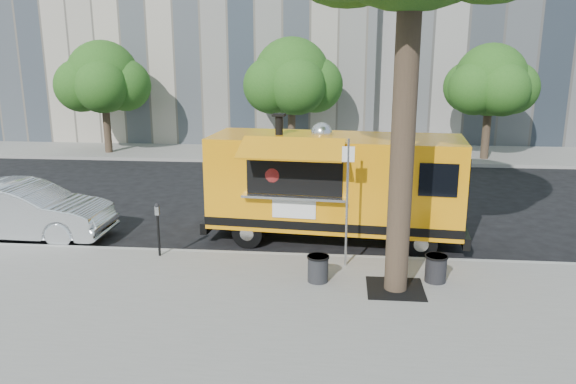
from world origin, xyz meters
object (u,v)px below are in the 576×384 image
Objects in this scene: far_tree_c at (491,80)px; sign_post at (347,195)px; far_tree_b at (292,76)px; far_tree_a at (103,77)px; trash_bin_left at (318,268)px; food_truck at (333,184)px; trash_bin_right at (436,268)px; sedan at (23,211)px; parking_meter at (158,223)px.

far_tree_c reaches higher than sign_post.
far_tree_c is at bearing -1.91° from far_tree_b.
far_tree_a reaches higher than trash_bin_left.
far_tree_c is at bearing 0.32° from far_tree_a.
sign_post is at bearing -114.81° from far_tree_c.
food_truck reaches higher than trash_bin_left.
sign_post is 2.51m from trash_bin_right.
far_tree_a is 1.03× the size of far_tree_c.
sedan is 7.99× the size of trash_bin_right.
parking_meter is 2.23× the size of trash_bin_right.
sign_post is at bearing -2.52° from parking_meter.
food_truck is at bearing -119.87° from far_tree_c.
trash_bin_right reaches higher than trash_bin_left.
far_tree_c reaches higher than sedan.
parking_meter is at bearing -150.34° from food_truck.
far_tree_b is at bearing 105.41° from food_truck.
sedan is (2.76, -12.30, -2.99)m from far_tree_a.
far_tree_a is 1.12× the size of sedan.
far_tree_a is at bearing 138.79° from food_truck.
far_tree_b is at bearing -25.76° from sedan.
far_tree_c is at bearing 65.19° from sign_post.
parking_meter is at bearing 177.48° from sign_post.
trash_bin_left is (-0.60, -1.00, -1.38)m from sign_post.
trash_bin_right is (2.55, 0.24, 0.01)m from trash_bin_left.
parking_meter is 0.28× the size of sedan.
trash_bin_right is (-4.50, -14.71, -3.25)m from far_tree_c.
sedan is (-8.79, 1.55, -1.06)m from sign_post.
far_tree_a is at bearing 132.73° from trash_bin_right.
far_tree_a is 18.00m from far_tree_c.
far_tree_c reaches higher than parking_meter.
sedan is at bearing 162.35° from parking_meter.
trash_bin_left is 2.57m from trash_bin_right.
far_tree_c is 15.48m from sign_post.
sign_post is at bearing 58.85° from trash_bin_left.
far_tree_b is 9.01m from far_tree_c.
trash_bin_left is at bearing -89.67° from food_truck.
far_tree_c is (9.00, -0.30, -0.12)m from far_tree_b.
food_truck is at bearing -85.70° from sedan.
sedan reaches higher than trash_bin_right.
far_tree_a reaches higher than trash_bin_right.
far_tree_c is 8.71× the size of trash_bin_right.
far_tree_c is 17.82m from parking_meter.
sign_post is at bearing -50.17° from far_tree_a.
parking_meter is 0.19× the size of food_truck.
food_truck is 1.48× the size of sedan.
sedan is (-8.45, -0.57, -0.81)m from food_truck.
food_truck is (-0.34, 2.12, -0.25)m from sign_post.
parking_meter is 4.67m from food_truck.
trash_bin_right is (10.74, -2.31, -0.32)m from sedan.
trash_bin_left is at bearing -115.26° from far_tree_c.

